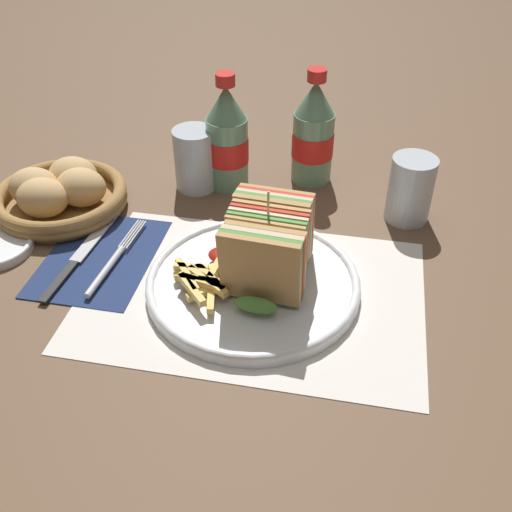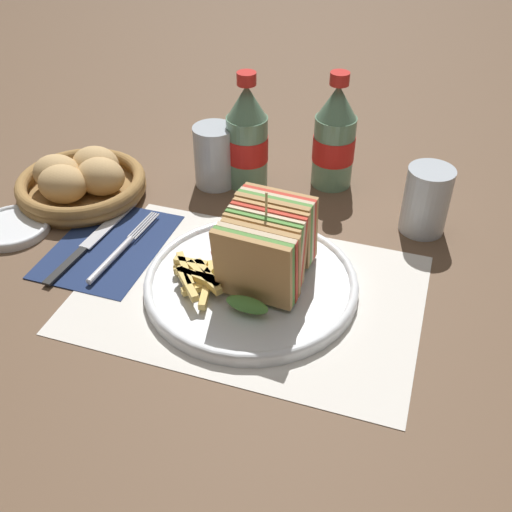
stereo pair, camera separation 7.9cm
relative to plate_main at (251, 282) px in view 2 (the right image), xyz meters
name	(u,v)px [view 2 (the right image)]	position (x,y,z in m)	size (l,w,h in m)	color
ground_plane	(263,306)	(0.02, -0.03, -0.01)	(4.00, 4.00, 0.00)	brown
placemat	(249,293)	(0.00, -0.01, -0.01)	(0.45, 0.31, 0.00)	silver
plate_main	(251,282)	(0.00, 0.00, 0.00)	(0.28, 0.28, 0.02)	white
club_sandwich	(266,248)	(0.02, 0.01, 0.06)	(0.10, 0.16, 0.13)	tan
fries_pile	(201,276)	(-0.06, -0.03, 0.02)	(0.10, 0.10, 0.02)	#E5C166
ketchup_blob	(224,252)	(-0.05, 0.03, 0.02)	(0.04, 0.03, 0.01)	maroon
napkin	(109,245)	(-0.23, 0.02, -0.01)	(0.15, 0.21, 0.00)	navy
fork	(118,252)	(-0.20, 0.01, 0.00)	(0.02, 0.18, 0.01)	silver
knife	(92,241)	(-0.25, 0.02, 0.00)	(0.03, 0.22, 0.00)	black
coke_bottle_near	(247,139)	(-0.09, 0.26, 0.07)	(0.07, 0.07, 0.19)	slate
coke_bottle_far	(334,139)	(0.04, 0.30, 0.07)	(0.07, 0.07, 0.19)	slate
glass_near	(425,204)	(0.20, 0.21, 0.03)	(0.07, 0.07, 0.10)	silver
glass_far	(215,160)	(-0.14, 0.24, 0.03)	(0.07, 0.07, 0.10)	silver
bread_basket	(81,182)	(-0.33, 0.13, 0.02)	(0.21, 0.21, 0.07)	olive
side_saucer	(12,227)	(-0.38, 0.01, 0.00)	(0.11, 0.11, 0.01)	white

